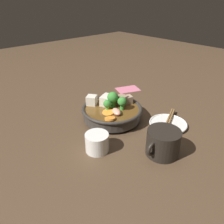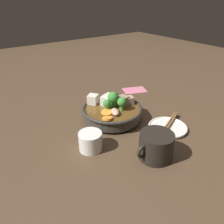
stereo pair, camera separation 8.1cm
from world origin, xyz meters
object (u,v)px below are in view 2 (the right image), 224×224
stirfry_bowl (112,111)px  chopsticks_pair (168,125)px  tea_cup (90,141)px  side_saucer (168,127)px  dark_mug (156,146)px

stirfry_bowl → chopsticks_pair: (-0.12, 0.17, -0.02)m
tea_cup → side_saucer: bearing=166.8°
tea_cup → stirfry_bowl: bearing=-146.2°
tea_cup → chopsticks_pair: (-0.28, 0.06, -0.01)m
stirfry_bowl → side_saucer: bearing=124.9°
dark_mug → chopsticks_pair: (-0.14, -0.08, -0.02)m
chopsticks_pair → dark_mug: bearing=28.1°
side_saucer → dark_mug: (0.14, 0.08, 0.03)m
dark_mug → side_saucer: bearing=-151.9°
side_saucer → tea_cup: 0.28m
dark_mug → stirfry_bowl: bearing=-96.0°
tea_cup → chopsticks_pair: bearing=166.8°
tea_cup → dark_mug: (-0.13, 0.14, 0.01)m
stirfry_bowl → chopsticks_pair: bearing=124.9°
stirfry_bowl → chopsticks_pair: stirfry_bowl is taller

